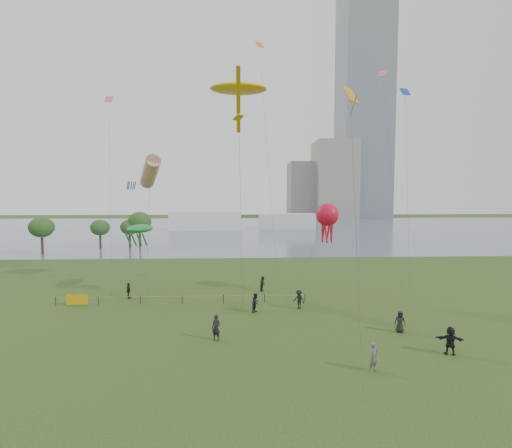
{
  "coord_description": "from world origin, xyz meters",
  "views": [
    {
      "loc": [
        -1.44,
        -22.15,
        10.32
      ],
      "look_at": [
        0.0,
        10.0,
        8.0
      ],
      "focal_mm": 26.0,
      "sensor_mm": 36.0,
      "label": 1
    }
  ],
  "objects_px": {
    "kite_flyer": "(374,357)",
    "kite_stingray": "(238,89)",
    "kite_octopus": "(327,215)",
    "fence": "(118,299)"
  },
  "relations": [
    {
      "from": "fence",
      "to": "kite_octopus",
      "type": "relative_size",
      "value": 2.47
    },
    {
      "from": "kite_octopus",
      "to": "kite_stingray",
      "type": "bearing_deg",
      "value": 177.49
    },
    {
      "from": "fence",
      "to": "kite_flyer",
      "type": "distance_m",
      "value": 24.47
    },
    {
      "from": "kite_flyer",
      "to": "kite_stingray",
      "type": "distance_m",
      "value": 27.35
    },
    {
      "from": "fence",
      "to": "kite_octopus",
      "type": "xyz_separation_m",
      "value": [
        20.73,
        2.09,
        7.94
      ]
    },
    {
      "from": "fence",
      "to": "kite_stingray",
      "type": "distance_m",
      "value": 23.65
    },
    {
      "from": "kite_flyer",
      "to": "kite_octopus",
      "type": "distance_m",
      "value": 18.39
    },
    {
      "from": "fence",
      "to": "kite_stingray",
      "type": "height_order",
      "value": "kite_stingray"
    },
    {
      "from": "kite_octopus",
      "to": "fence",
      "type": "bearing_deg",
      "value": -177.02
    },
    {
      "from": "kite_stingray",
      "to": "kite_octopus",
      "type": "xyz_separation_m",
      "value": [
        9.09,
        0.04,
        -12.55
      ]
    }
  ]
}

